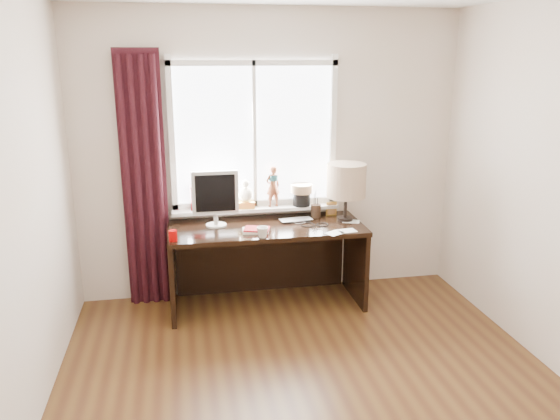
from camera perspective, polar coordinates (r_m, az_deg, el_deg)
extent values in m
cube|color=#543617|center=(3.69, 4.61, -20.55)|extent=(3.50, 4.00, 0.00)
cube|color=beige|center=(5.01, -1.01, 5.66)|extent=(3.50, 0.00, 2.60)
imported|color=silver|center=(4.90, 1.70, -1.06)|extent=(0.32, 0.23, 0.02)
imported|color=white|center=(4.46, -1.85, -2.30)|extent=(0.13, 0.12, 0.10)
cylinder|color=#9F0000|center=(4.46, -11.11, -2.65)|extent=(0.07, 0.07, 0.09)
cube|color=white|center=(4.94, -2.73, 7.85)|extent=(1.40, 0.02, 1.30)
cube|color=silver|center=(5.04, -2.60, 0.75)|extent=(1.50, 0.05, 0.05)
cube|color=silver|center=(4.86, -2.79, 15.12)|extent=(1.50, 0.05, 0.05)
cube|color=silver|center=(4.87, -11.24, 7.45)|extent=(0.05, 0.05, 1.40)
cube|color=silver|center=(5.06, 5.55, 7.99)|extent=(0.05, 0.05, 1.40)
cube|color=silver|center=(4.91, -2.69, 7.81)|extent=(0.03, 0.05, 1.30)
cube|color=silver|center=(5.00, -2.51, 0.16)|extent=(1.52, 0.18, 0.03)
cylinder|color=#5C0107|center=(4.92, -8.63, 1.29)|extent=(0.13, 0.13, 0.23)
cube|color=gold|center=(4.97, -3.58, 0.59)|extent=(0.15, 0.12, 0.06)
sphere|color=beige|center=(4.95, -3.60, 1.65)|extent=(0.13, 0.13, 0.13)
sphere|color=beige|center=(4.92, -3.62, 2.78)|extent=(0.07, 0.07, 0.07)
imported|color=brown|center=(4.97, -0.72, 2.49)|extent=(0.16, 0.12, 0.38)
cylinder|color=#1E4C51|center=(4.94, -0.71, 3.40)|extent=(0.10, 0.10, 0.05)
cylinder|color=black|center=(5.03, 2.27, 1.15)|extent=(0.16, 0.16, 0.12)
cylinder|color=#8C6B4C|center=(5.01, 2.28, 2.26)|extent=(0.20, 0.20, 0.08)
cube|color=black|center=(4.91, -13.99, 2.88)|extent=(0.38, 0.05, 2.25)
cylinder|color=black|center=(4.89, -15.63, 2.42)|extent=(0.06, 0.06, 2.20)
cylinder|color=black|center=(4.88, -14.58, 2.47)|extent=(0.06, 0.06, 2.20)
cylinder|color=black|center=(4.87, -13.52, 2.53)|extent=(0.06, 0.06, 2.20)
cylinder|color=black|center=(4.87, -12.47, 2.59)|extent=(0.06, 0.06, 2.20)
cube|color=black|center=(4.77, -1.43, -1.92)|extent=(1.70, 0.70, 0.04)
cube|color=black|center=(4.85, -11.19, -6.65)|extent=(0.04, 0.64, 0.71)
cube|color=black|center=(5.09, 7.91, -5.39)|extent=(0.04, 0.64, 0.71)
cube|color=black|center=(5.21, -1.99, -4.73)|extent=(1.60, 0.03, 0.71)
cylinder|color=beige|center=(4.80, -6.68, -1.57)|extent=(0.18, 0.18, 0.01)
cylinder|color=beige|center=(4.78, -6.70, -0.92)|extent=(0.04, 0.04, 0.10)
cube|color=beige|center=(4.72, -6.80, 1.81)|extent=(0.40, 0.04, 0.38)
cube|color=black|center=(4.70, -6.77, 1.74)|extent=(0.34, 0.01, 0.32)
cube|color=beige|center=(4.62, -2.57, -2.16)|extent=(0.24, 0.18, 0.02)
cube|color=maroon|center=(4.61, -2.43, -2.00)|extent=(0.24, 0.20, 0.01)
cylinder|color=black|center=(5.02, 3.76, -0.10)|extent=(0.09, 0.09, 0.12)
cylinder|color=black|center=(5.01, 3.58, 0.47)|extent=(0.01, 0.01, 0.22)
cylinder|color=black|center=(5.00, 3.93, 0.27)|extent=(0.01, 0.01, 0.19)
cylinder|color=black|center=(5.01, 3.74, 0.66)|extent=(0.01, 0.01, 0.25)
cylinder|color=black|center=(5.03, 3.93, 0.22)|extent=(0.01, 0.01, 0.17)
cube|color=gold|center=(5.09, 5.39, 0.14)|extent=(0.10, 0.02, 0.13)
cube|color=#996633|center=(5.08, 5.43, 0.11)|extent=(0.08, 0.01, 0.10)
cylinder|color=black|center=(4.96, 6.80, -0.91)|extent=(0.14, 0.14, 0.03)
cylinder|color=black|center=(4.93, 6.85, 0.48)|extent=(0.03, 0.03, 0.22)
cylinder|color=#C8AE8E|center=(4.87, 6.94, 3.09)|extent=(0.35, 0.35, 0.30)
cube|color=white|center=(4.67, 7.03, -2.17)|extent=(0.16, 0.13, 0.00)
cube|color=white|center=(4.94, 7.43, -1.18)|extent=(0.18, 0.16, 0.00)
cube|color=white|center=(4.60, 5.72, -2.41)|extent=(0.19, 0.17, 0.00)
torus|color=black|center=(4.79, 2.94, -1.56)|extent=(0.14, 0.14, 0.01)
torus|color=black|center=(4.81, 4.45, -1.54)|extent=(0.15, 0.15, 0.01)
torus|color=black|center=(4.89, 0.64, -1.17)|extent=(0.14, 0.14, 0.01)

